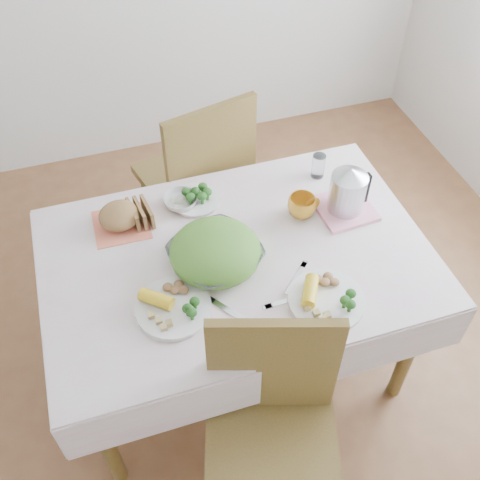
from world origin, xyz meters
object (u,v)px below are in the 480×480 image
object	(u,v)px
dining_table	(237,313)
chair_far	(193,185)
electric_kettle	(348,189)
salad_bowl	(215,256)
chair_near	(272,463)
yellow_mug	(302,206)
dinner_plate_left	(173,308)
dinner_plate_right	(326,300)

from	to	relation	value
dining_table	chair_far	bearing A→B (deg)	89.32
dining_table	electric_kettle	world-z (taller)	electric_kettle
salad_bowl	chair_far	bearing A→B (deg)	82.95
chair_far	chair_near	bearing A→B (deg)	71.93
yellow_mug	dinner_plate_left	bearing A→B (deg)	-153.00
chair_near	dinner_plate_left	bearing A→B (deg)	128.56
dinner_plate_left	dinner_plate_right	distance (m)	0.55
salad_bowl	electric_kettle	bearing A→B (deg)	10.94
chair_near	dinner_plate_right	world-z (taller)	chair_near
salad_bowl	electric_kettle	world-z (taller)	electric_kettle
chair_far	dinner_plate_right	world-z (taller)	chair_far
salad_bowl	chair_near	bearing A→B (deg)	-90.53
dinner_plate_left	yellow_mug	distance (m)	0.69
dining_table	chair_near	bearing A→B (deg)	-97.74
chair_near	dinner_plate_left	distance (m)	0.63
chair_near	dining_table	bearing A→B (deg)	99.78
yellow_mug	electric_kettle	distance (m)	0.20
yellow_mug	electric_kettle	xyz separation A→B (m)	(0.18, -0.03, 0.07)
salad_bowl	dinner_plate_left	xyz separation A→B (m)	(-0.21, -0.17, -0.03)
chair_far	salad_bowl	distance (m)	0.87
dining_table	chair_near	xyz separation A→B (m)	(-0.09, -0.70, 0.09)
dinner_plate_right	yellow_mug	size ratio (longest dim) A/B	2.37
dinner_plate_right	salad_bowl	bearing A→B (deg)	137.28
chair_near	dinner_plate_left	world-z (taller)	chair_near
chair_near	salad_bowl	distance (m)	0.76
chair_far	dinner_plate_left	size ratio (longest dim) A/B	3.85
dinner_plate_left	dinner_plate_right	xyz separation A→B (m)	(0.53, -0.13, 0.00)
chair_far	electric_kettle	xyz separation A→B (m)	(0.49, -0.68, 0.42)
chair_far	dinner_plate_right	bearing A→B (deg)	87.81
dining_table	salad_bowl	size ratio (longest dim) A/B	4.27
dinner_plate_left	yellow_mug	size ratio (longest dim) A/B	2.33
chair_far	dinner_plate_left	distance (m)	1.05
dining_table	salad_bowl	distance (m)	0.44
chair_near	yellow_mug	world-z (taller)	chair_near
dining_table	salad_bowl	world-z (taller)	salad_bowl
dining_table	yellow_mug	bearing A→B (deg)	22.27
dinner_plate_left	electric_kettle	distance (m)	0.85
chair_far	salad_bowl	world-z (taller)	chair_far
dining_table	yellow_mug	world-z (taller)	yellow_mug
dining_table	chair_far	size ratio (longest dim) A/B	1.33
salad_bowl	dinner_plate_left	world-z (taller)	salad_bowl
electric_kettle	yellow_mug	bearing A→B (deg)	162.82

